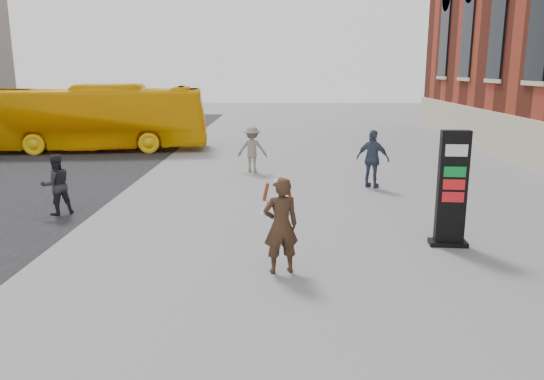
{
  "coord_description": "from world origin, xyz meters",
  "views": [
    {
      "loc": [
        -0.05,
        -8.77,
        3.71
      ],
      "look_at": [
        -0.27,
        1.53,
        1.34
      ],
      "focal_mm": 35.0,
      "sensor_mm": 36.0,
      "label": 1
    }
  ],
  "objects_px": {
    "pedestrian_c": "(373,159)",
    "bus": "(87,118)",
    "info_pylon": "(452,189)",
    "pedestrian_a": "(56,185)",
    "pedestrian_b": "(252,149)",
    "woman": "(281,224)"
  },
  "relations": [
    {
      "from": "pedestrian_c",
      "to": "pedestrian_a",
      "type": "bearing_deg",
      "value": 51.37
    },
    {
      "from": "woman",
      "to": "info_pylon",
      "type": "bearing_deg",
      "value": -170.95
    },
    {
      "from": "pedestrian_b",
      "to": "bus",
      "type": "bearing_deg",
      "value": -30.44
    },
    {
      "from": "woman",
      "to": "pedestrian_a",
      "type": "xyz_separation_m",
      "value": [
        -5.8,
        3.88,
        -0.14
      ]
    },
    {
      "from": "woman",
      "to": "pedestrian_c",
      "type": "distance_m",
      "value": 7.8
    },
    {
      "from": "info_pylon",
      "to": "pedestrian_a",
      "type": "relative_size",
      "value": 1.56
    },
    {
      "from": "bus",
      "to": "pedestrian_a",
      "type": "relative_size",
      "value": 6.82
    },
    {
      "from": "woman",
      "to": "bus",
      "type": "relative_size",
      "value": 0.17
    },
    {
      "from": "pedestrian_b",
      "to": "pedestrian_c",
      "type": "xyz_separation_m",
      "value": [
        3.96,
        -2.5,
        0.08
      ]
    },
    {
      "from": "info_pylon",
      "to": "pedestrian_a",
      "type": "distance_m",
      "value": 9.67
    },
    {
      "from": "pedestrian_a",
      "to": "pedestrian_c",
      "type": "bearing_deg",
      "value": 161.27
    },
    {
      "from": "info_pylon",
      "to": "pedestrian_a",
      "type": "height_order",
      "value": "info_pylon"
    },
    {
      "from": "info_pylon",
      "to": "bus",
      "type": "relative_size",
      "value": 0.23
    },
    {
      "from": "info_pylon",
      "to": "woman",
      "type": "distance_m",
      "value": 3.95
    },
    {
      "from": "bus",
      "to": "info_pylon",
      "type": "bearing_deg",
      "value": -143.63
    },
    {
      "from": "info_pylon",
      "to": "pedestrian_c",
      "type": "relative_size",
      "value": 1.35
    },
    {
      "from": "info_pylon",
      "to": "bus",
      "type": "height_order",
      "value": "bus"
    },
    {
      "from": "bus",
      "to": "pedestrian_c",
      "type": "bearing_deg",
      "value": -129.76
    },
    {
      "from": "bus",
      "to": "pedestrian_b",
      "type": "xyz_separation_m",
      "value": [
        7.83,
        -5.05,
        -0.66
      ]
    },
    {
      "from": "pedestrian_b",
      "to": "pedestrian_c",
      "type": "bearing_deg",
      "value": 150.04
    },
    {
      "from": "pedestrian_c",
      "to": "bus",
      "type": "bearing_deg",
      "value": -2.51
    },
    {
      "from": "pedestrian_c",
      "to": "info_pylon",
      "type": "bearing_deg",
      "value": 127.43
    }
  ]
}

